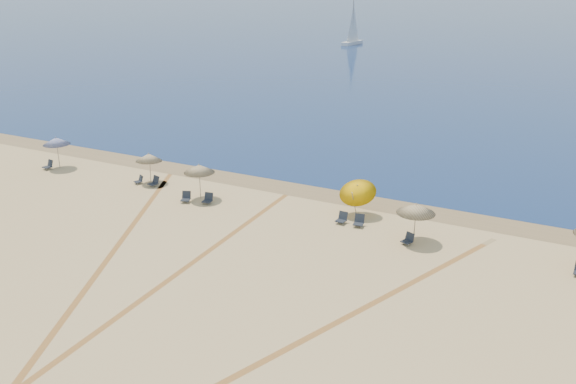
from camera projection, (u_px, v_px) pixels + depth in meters
name	position (u px, v px, depth m)	size (l,w,h in m)	color
ocean	(551.00, 13.00, 210.37)	(500.00, 500.00, 0.00)	#0C2151
wet_sand	(314.00, 191.00, 42.33)	(500.00, 500.00, 0.00)	olive
umbrella_0	(56.00, 141.00, 46.59)	(2.06, 2.06, 2.53)	gray
umbrella_1	(149.00, 157.00, 43.46)	(1.92, 1.95, 2.27)	gray
umbrella_2	(199.00, 169.00, 40.30)	(2.09, 2.09, 2.49)	gray
umbrella_3	(357.00, 190.00, 37.63)	(2.34, 2.33, 2.56)	gray
umbrella_4	(416.00, 209.00, 33.94)	(2.21, 2.21, 2.36)	gray
chair_0	(49.00, 165.00, 46.96)	(0.74, 0.82, 0.72)	black
chair_1	(139.00, 180.00, 43.82)	(0.69, 0.74, 0.60)	black
chair_2	(154.00, 182.00, 43.29)	(0.77, 0.84, 0.73)	black
chair_3	(186.00, 197.00, 40.39)	(0.78, 0.84, 0.70)	black
chair_4	(208.00, 199.00, 40.12)	(0.68, 0.77, 0.71)	black
chair_5	(342.00, 218.00, 37.03)	(0.63, 0.72, 0.70)	black
chair_6	(359.00, 221.00, 36.58)	(0.69, 0.78, 0.72)	black
chair_7	(408.00, 239.00, 34.21)	(0.73, 0.78, 0.65)	black
sailboat_1	(353.00, 31.00, 122.60)	(2.49, 6.40, 9.28)	white
tire_tracks	(193.00, 281.00, 30.18)	(50.69, 40.60, 0.00)	tan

